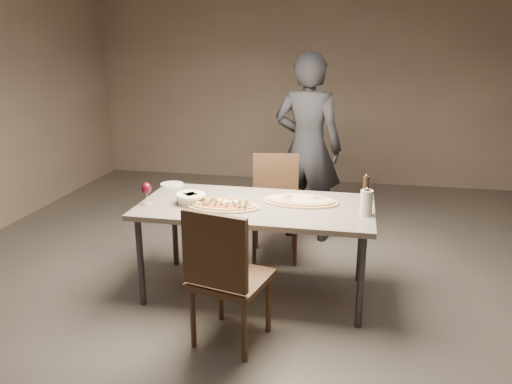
% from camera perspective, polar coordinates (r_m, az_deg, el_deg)
% --- Properties ---
extents(room, '(7.00, 7.00, 7.00)m').
position_cam_1_polar(room, '(3.71, 0.00, 8.16)').
color(room, '#56504A').
rests_on(room, ground).
extents(dining_table, '(1.80, 0.90, 0.75)m').
position_cam_1_polar(dining_table, '(3.88, 0.00, -2.22)').
color(dining_table, gray).
rests_on(dining_table, ground).
extents(zucchini_pizza, '(0.58, 0.32, 0.05)m').
position_cam_1_polar(zucchini_pizza, '(3.81, -3.88, -1.46)').
color(zucchini_pizza, tan).
rests_on(zucchini_pizza, dining_table).
extents(ham_pizza, '(0.60, 0.33, 0.04)m').
position_cam_1_polar(ham_pizza, '(3.91, 5.06, -0.99)').
color(ham_pizza, tan).
rests_on(ham_pizza, dining_table).
extents(bread_basket, '(0.23, 0.23, 0.08)m').
position_cam_1_polar(bread_basket, '(3.90, -7.49, -0.60)').
color(bread_basket, beige).
rests_on(bread_basket, dining_table).
extents(oil_dish, '(0.14, 0.14, 0.02)m').
position_cam_1_polar(oil_dish, '(3.86, 5.86, -1.39)').
color(oil_dish, white).
rests_on(oil_dish, dining_table).
extents(pepper_mill_left, '(0.05, 0.05, 0.20)m').
position_cam_1_polar(pepper_mill_left, '(4.07, 12.44, 0.54)').
color(pepper_mill_left, black).
rests_on(pepper_mill_left, dining_table).
extents(pepper_mill_right, '(0.05, 0.05, 0.21)m').
position_cam_1_polar(pepper_mill_right, '(3.68, 12.50, -1.13)').
color(pepper_mill_right, black).
rests_on(pepper_mill_right, dining_table).
extents(carafe, '(0.09, 0.09, 0.19)m').
position_cam_1_polar(carafe, '(3.68, 12.49, -1.21)').
color(carafe, silver).
rests_on(carafe, dining_table).
extents(wine_glass, '(0.08, 0.08, 0.17)m').
position_cam_1_polar(wine_glass, '(3.93, -12.42, 0.33)').
color(wine_glass, silver).
rests_on(wine_glass, dining_table).
extents(side_plate, '(0.20, 0.20, 0.01)m').
position_cam_1_polar(side_plate, '(4.43, -9.59, 0.86)').
color(side_plate, white).
rests_on(side_plate, dining_table).
extents(chair_near, '(0.56, 0.56, 0.98)m').
position_cam_1_polar(chair_near, '(3.24, -3.64, -9.07)').
color(chair_near, '#402A1B').
rests_on(chair_near, ground).
extents(chair_far, '(0.51, 0.51, 0.95)m').
position_cam_1_polar(chair_far, '(4.67, 2.22, -0.94)').
color(chair_far, '#402A1B').
rests_on(chair_far, ground).
extents(diner, '(0.75, 0.56, 1.88)m').
position_cam_1_polar(diner, '(5.01, 5.93, 5.01)').
color(diner, black).
rests_on(diner, ground).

